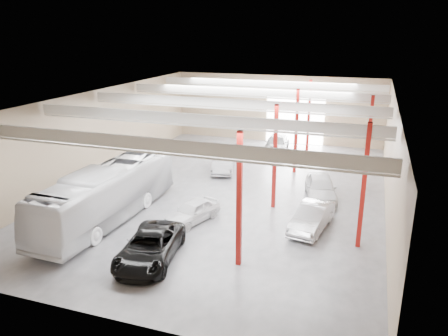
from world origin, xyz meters
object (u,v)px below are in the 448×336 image
Objects in this scene: black_sedan at (150,247)px; car_right_far at (321,187)px; car_row_b at (223,161)px; car_row_c at (277,144)px; car_row_a at (193,211)px; car_right_near at (312,217)px; coach_bus at (108,193)px.

car_right_far is at bearing 48.82° from black_sedan.
car_row_c is at bearing 53.59° from car_row_b.
car_row_a is 0.81× the size of car_right_far.
car_right_far is (-0.12, 5.20, 0.08)m from car_right_near.
car_right_near is at bearing 31.96° from black_sedan.
coach_bus is at bearing -114.17° from car_row_c.
car_right_near is at bearing -61.20° from car_row_b.
car_right_near is (12.35, 2.64, -0.96)m from coach_bus.
black_sedan is 5.20m from car_row_a.
car_row_b is (3.60, 11.79, -0.90)m from coach_bus.
car_right_far is at bearing 100.64° from car_right_near.
car_row_c is (2.95, 7.50, -0.05)m from car_row_b.
coach_bus reaches higher than car_row_b.
car_right_far reaches higher than car_row_a.
car_row_a is at bearing -99.88° from car_row_c.
coach_bus is 12.36m from car_row_b.
black_sedan is 1.38× the size of car_row_a.
car_right_near is at bearing -100.59° from car_right_far.
coach_bus is 3.05× the size of car_row_a.
car_row_c is at bearing 72.47° from coach_bus.
car_right_near is at bearing 13.33° from coach_bus.
car_right_near is 5.20m from car_right_far.
car_row_c is (6.56, 19.29, -0.95)m from coach_bus.
black_sedan is 1.12× the size of car_row_b.
coach_bus is 5.43m from car_row_a.
car_row_a is (5.15, 1.36, -1.03)m from coach_bus.
car_row_b is at bearing 143.45° from car_right_far.
car_row_b is 0.94× the size of car_row_c.
black_sedan is 1.21× the size of car_right_near.
car_row_a is 10.54m from car_row_b.
black_sedan is at bearing -36.51° from coach_bus.
car_row_a is at bearing 16.03° from coach_bus.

